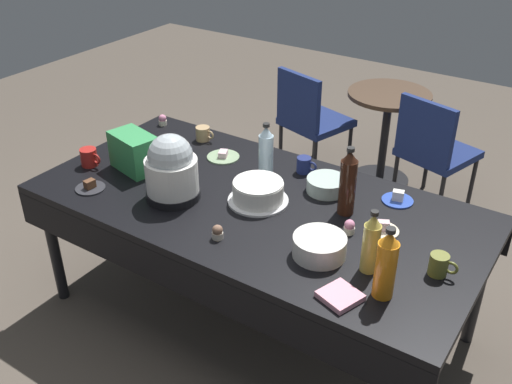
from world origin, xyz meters
TOP-DOWN VIEW (x-y plane):
  - ground at (0.00, 0.00)m, footprint 9.00×9.00m
  - potluck_table at (0.00, 0.00)m, footprint 2.20×1.10m
  - frosted_layer_cake at (0.01, -0.00)m, footprint 0.30×0.30m
  - slow_cooker at (-0.36, -0.20)m, footprint 0.27×0.27m
  - glass_salad_bowl at (0.24, 0.27)m, footprint 0.20×0.20m
  - ceramic_snack_bowl at (0.47, -0.22)m, footprint 0.23×0.23m
  - dessert_plate_cobalt at (0.58, 0.38)m, footprint 0.15×0.15m
  - dessert_plate_sage at (-0.41, 0.28)m, footprint 0.18×0.18m
  - dessert_plate_cream at (0.62, 0.09)m, footprint 0.15×0.15m
  - dessert_plate_charcoal at (-0.76, -0.37)m, footprint 0.15×0.15m
  - cupcake_rose at (-0.96, 0.07)m, footprint 0.05×0.05m
  - cupcake_cocoa at (0.03, -0.36)m, footprint 0.05×0.05m
  - cupcake_lemon at (0.50, -0.00)m, footprint 0.05×0.05m
  - cupcake_vanilla at (0.26, 0.48)m, footprint 0.05×0.05m
  - cupcake_mint at (-0.98, 0.44)m, footprint 0.05×0.05m
  - soda_bottle_orange_juice at (0.79, -0.31)m, footprint 0.08×0.08m
  - soda_bottle_cola at (0.41, 0.15)m, footprint 0.08×0.08m
  - soda_bottle_water at (-0.10, 0.24)m, footprint 0.08×0.08m
  - soda_bottle_ginger_ale at (0.68, -0.20)m, footprint 0.07×0.07m
  - coffee_mug_red at (-0.95, -0.19)m, footprint 0.13×0.09m
  - coffee_mug_navy at (0.05, 0.39)m, footprint 0.12×0.08m
  - coffee_mug_olive at (0.93, -0.07)m, footprint 0.12×0.08m
  - coffee_mug_tan at (-0.64, 0.41)m, footprint 0.12×0.08m
  - soda_carton at (-0.72, -0.08)m, footprint 0.29×0.22m
  - paper_napkin_stack at (0.66, -0.42)m, footprint 0.18×0.18m
  - maroon_chair_left at (-0.57, 1.59)m, footprint 0.55×0.55m
  - maroon_chair_right at (0.38, 1.59)m, footprint 0.55×0.55m
  - round_cafe_table at (-0.05, 1.81)m, footprint 0.60×0.60m

SIDE VIEW (x-z plane):
  - ground at x=0.00m, z-range 0.00..0.00m
  - maroon_chair_left at x=-0.57m, z-range 0.07..0.92m
  - maroon_chair_right at x=0.38m, z-range 0.07..0.92m
  - round_cafe_table at x=-0.05m, z-range 0.14..0.86m
  - potluck_table at x=0.00m, z-range 0.31..1.06m
  - dessert_plate_sage at x=-0.41m, z-range 0.74..0.78m
  - dessert_plate_charcoal at x=-0.76m, z-range 0.74..0.79m
  - paper_napkin_stack at x=0.66m, z-range 0.75..0.77m
  - dessert_plate_cream at x=0.62m, z-range 0.74..0.79m
  - dessert_plate_cobalt at x=0.58m, z-range 0.74..0.79m
  - cupcake_rose at x=-0.96m, z-range 0.75..0.82m
  - cupcake_cocoa at x=0.03m, z-range 0.75..0.82m
  - cupcake_lemon at x=0.50m, z-range 0.75..0.82m
  - cupcake_vanilla at x=0.26m, z-range 0.75..0.82m
  - cupcake_mint at x=-0.98m, z-range 0.75..0.82m
  - glass_salad_bowl at x=0.24m, z-range 0.75..0.82m
  - coffee_mug_tan at x=-0.64m, z-range 0.75..0.83m
  - coffee_mug_navy at x=0.05m, z-range 0.75..0.83m
  - ceramic_snack_bowl at x=0.47m, z-range 0.75..0.84m
  - coffee_mug_olive at x=0.93m, z-range 0.75..0.84m
  - coffee_mug_red at x=-0.95m, z-range 0.75..0.85m
  - frosted_layer_cake at x=0.01m, z-range 0.75..0.86m
  - soda_carton at x=-0.72m, z-range 0.75..0.95m
  - soda_bottle_ginger_ale at x=0.68m, z-range 0.74..1.02m
  - soda_bottle_water at x=-0.10m, z-range 0.74..1.04m
  - soda_bottle_orange_juice at x=0.79m, z-range 0.74..1.05m
  - slow_cooker at x=-0.36m, z-range 0.74..1.07m
  - soda_bottle_cola at x=0.41m, z-range 0.74..1.08m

